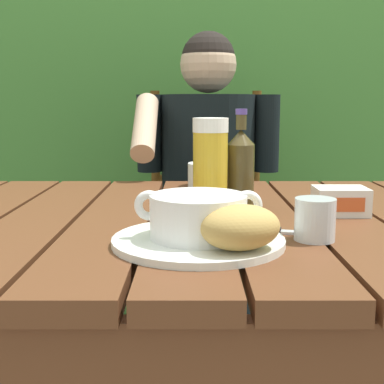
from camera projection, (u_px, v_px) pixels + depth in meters
dining_table at (188, 255)px, 1.10m from camera, size 1.36×0.95×0.73m
hedge_backdrop at (201, 61)px, 2.53m from camera, size 3.98×0.92×2.89m
chair_near_diner at (205, 227)px, 2.03m from camera, size 0.44×0.43×1.01m
person_eating at (206, 179)px, 1.79m from camera, size 0.48×0.47×1.20m
serving_plate at (197, 241)px, 0.86m from camera, size 0.28×0.28×0.01m
soup_bowl at (197, 215)px, 0.86m from camera, size 0.21×0.16×0.08m
bread_roll at (240, 227)px, 0.79m from camera, size 0.15×0.14×0.07m
beer_glass at (209, 166)px, 1.09m from camera, size 0.07×0.07×0.20m
beer_bottle at (239, 169)px, 1.12m from camera, size 0.06×0.06×0.22m
water_glass_small at (314, 219)px, 0.89m from camera, size 0.07×0.07×0.07m
butter_tub at (339, 201)px, 1.09m from camera, size 0.11×0.08×0.06m
table_knife at (278, 231)px, 0.94m from camera, size 0.15×0.05×0.01m
diner_bowl at (211, 175)px, 1.45m from camera, size 0.13×0.13×0.06m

